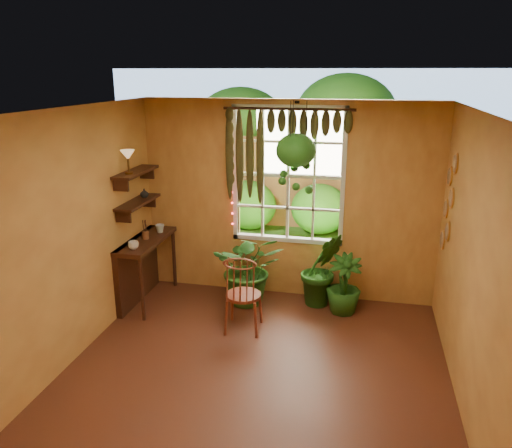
{
  "coord_description": "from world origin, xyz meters",
  "views": [
    {
      "loc": [
        0.99,
        -4.23,
        3.05
      ],
      "look_at": [
        -0.2,
        1.15,
        1.35
      ],
      "focal_mm": 35.0,
      "sensor_mm": 36.0,
      "label": 1
    }
  ],
  "objects_px": {
    "windsor_chair": "(243,305)",
    "potted_plant_mid": "(322,269)",
    "hanging_basket": "(296,155)",
    "potted_plant_left": "(249,267)",
    "counter_ledge": "(140,262)"
  },
  "relations": [
    {
      "from": "potted_plant_left",
      "to": "potted_plant_mid",
      "type": "relative_size",
      "value": 1.01
    },
    {
      "from": "potted_plant_left",
      "to": "hanging_basket",
      "type": "xyz_separation_m",
      "value": [
        0.58,
        0.11,
        1.52
      ]
    },
    {
      "from": "windsor_chair",
      "to": "hanging_basket",
      "type": "height_order",
      "value": "hanging_basket"
    },
    {
      "from": "counter_ledge",
      "to": "potted_plant_left",
      "type": "distance_m",
      "value": 1.49
    },
    {
      "from": "counter_ledge",
      "to": "windsor_chair",
      "type": "relative_size",
      "value": 1.04
    },
    {
      "from": "windsor_chair",
      "to": "potted_plant_left",
      "type": "relative_size",
      "value": 1.12
    },
    {
      "from": "hanging_basket",
      "to": "potted_plant_left",
      "type": "bearing_deg",
      "value": -169.51
    },
    {
      "from": "potted_plant_left",
      "to": "hanging_basket",
      "type": "distance_m",
      "value": 1.63
    },
    {
      "from": "potted_plant_left",
      "to": "hanging_basket",
      "type": "bearing_deg",
      "value": 10.49
    },
    {
      "from": "windsor_chair",
      "to": "potted_plant_mid",
      "type": "xyz_separation_m",
      "value": [
        0.86,
        0.92,
        0.18
      ]
    },
    {
      "from": "potted_plant_mid",
      "to": "hanging_basket",
      "type": "relative_size",
      "value": 0.88
    },
    {
      "from": "windsor_chair",
      "to": "potted_plant_mid",
      "type": "bearing_deg",
      "value": 44.34
    },
    {
      "from": "counter_ledge",
      "to": "potted_plant_left",
      "type": "bearing_deg",
      "value": 9.19
    },
    {
      "from": "potted_plant_left",
      "to": "potted_plant_mid",
      "type": "bearing_deg",
      "value": 9.33
    },
    {
      "from": "counter_ledge",
      "to": "potted_plant_left",
      "type": "xyz_separation_m",
      "value": [
        1.47,
        0.24,
        -0.04
      ]
    }
  ]
}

